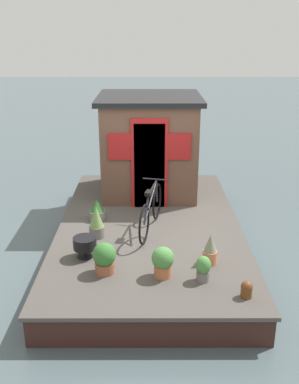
{
  "coord_description": "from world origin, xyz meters",
  "views": [
    {
      "loc": [
        -7.47,
        0.01,
        3.93
      ],
      "look_at": [
        -0.2,
        0.0,
        1.2
      ],
      "focal_mm": 41.51,
      "sensor_mm": 36.0,
      "label": 1
    }
  ],
  "objects_px": {
    "potted_plant_sage": "(210,250)",
    "potted_plant_rosemary": "(203,268)",
    "mooring_bollard": "(247,289)",
    "charcoal_grill": "(85,244)",
    "bicycle": "(151,210)",
    "potted_plant_lavender": "(97,210)",
    "potted_plant_fern": "(104,258)",
    "potted_plant_mint": "(96,222)",
    "potted_plant_succulent": "(163,261)",
    "houseboat_cabin": "(149,145)"
  },
  "relations": [
    {
      "from": "potted_plant_fern",
      "to": "potted_plant_mint",
      "type": "relative_size",
      "value": 0.82
    },
    {
      "from": "mooring_bollard",
      "to": "potted_plant_sage",
      "type": "bearing_deg",
      "value": 22.48
    },
    {
      "from": "bicycle",
      "to": "mooring_bollard",
      "type": "relative_size",
      "value": 7.1
    },
    {
      "from": "bicycle",
      "to": "potted_plant_fern",
      "type": "bearing_deg",
      "value": 154.86
    },
    {
      "from": "bicycle",
      "to": "potted_plant_lavender",
      "type": "bearing_deg",
      "value": 65.81
    },
    {
      "from": "charcoal_grill",
      "to": "mooring_bollard",
      "type": "distance_m",
      "value": 2.57
    },
    {
      "from": "potted_plant_succulent",
      "to": "potted_plant_lavender",
      "type": "bearing_deg",
      "value": 29.95
    },
    {
      "from": "potted_plant_sage",
      "to": "potted_plant_lavender",
      "type": "relative_size",
      "value": 1.2
    },
    {
      "from": "potted_plant_rosemary",
      "to": "charcoal_grill",
      "type": "height_order",
      "value": "potted_plant_rosemary"
    },
    {
      "from": "potted_plant_fern",
      "to": "potted_plant_lavender",
      "type": "xyz_separation_m",
      "value": [
        1.92,
        0.32,
        -0.05
      ]
    },
    {
      "from": "potted_plant_lavender",
      "to": "mooring_bollard",
      "type": "bearing_deg",
      "value": -138.26
    },
    {
      "from": "potted_plant_fern",
      "to": "potted_plant_rosemary",
      "type": "relative_size",
      "value": 1.23
    },
    {
      "from": "mooring_bollard",
      "to": "charcoal_grill",
      "type": "bearing_deg",
      "value": 64.22
    },
    {
      "from": "potted_plant_rosemary",
      "to": "mooring_bollard",
      "type": "height_order",
      "value": "potted_plant_rosemary"
    },
    {
      "from": "potted_plant_succulent",
      "to": "potted_plant_sage",
      "type": "bearing_deg",
      "value": -62.3
    },
    {
      "from": "bicycle",
      "to": "potted_plant_rosemary",
      "type": "bearing_deg",
      "value": -156.6
    },
    {
      "from": "potted_plant_rosemary",
      "to": "potted_plant_mint",
      "type": "distance_m",
      "value": 2.19
    },
    {
      "from": "potted_plant_fern",
      "to": "potted_plant_rosemary",
      "type": "xyz_separation_m",
      "value": [
        -0.22,
        -1.42,
        -0.04
      ]
    },
    {
      "from": "potted_plant_rosemary",
      "to": "mooring_bollard",
      "type": "relative_size",
      "value": 1.62
    },
    {
      "from": "potted_plant_mint",
      "to": "charcoal_grill",
      "type": "bearing_deg",
      "value": 171.39
    },
    {
      "from": "potted_plant_succulent",
      "to": "potted_plant_rosemary",
      "type": "relative_size",
      "value": 1.2
    },
    {
      "from": "potted_plant_sage",
      "to": "potted_plant_rosemary",
      "type": "distance_m",
      "value": 0.53
    },
    {
      "from": "charcoal_grill",
      "to": "mooring_bollard",
      "type": "xyz_separation_m",
      "value": [
        -1.12,
        -2.32,
        -0.11
      ]
    },
    {
      "from": "houseboat_cabin",
      "to": "bicycle",
      "type": "distance_m",
      "value": 2.1
    },
    {
      "from": "potted_plant_lavender",
      "to": "mooring_bollard",
      "type": "height_order",
      "value": "potted_plant_lavender"
    },
    {
      "from": "charcoal_grill",
      "to": "potted_plant_lavender",
      "type": "bearing_deg",
      "value": -1.41
    },
    {
      "from": "houseboat_cabin",
      "to": "potted_plant_sage",
      "type": "relative_size",
      "value": 4.37
    },
    {
      "from": "bicycle",
      "to": "potted_plant_mint",
      "type": "bearing_deg",
      "value": 106.72
    },
    {
      "from": "houseboat_cabin",
      "to": "mooring_bollard",
      "type": "xyz_separation_m",
      "value": [
        -4.09,
        -1.3,
        -0.93
      ]
    },
    {
      "from": "potted_plant_fern",
      "to": "mooring_bollard",
      "type": "bearing_deg",
      "value": -107.9
    },
    {
      "from": "potted_plant_fern",
      "to": "potted_plant_lavender",
      "type": "bearing_deg",
      "value": 9.38
    },
    {
      "from": "bicycle",
      "to": "potted_plant_succulent",
      "type": "height_order",
      "value": "bicycle"
    },
    {
      "from": "houseboat_cabin",
      "to": "charcoal_grill",
      "type": "height_order",
      "value": "houseboat_cabin"
    },
    {
      "from": "potted_plant_mint",
      "to": "mooring_bollard",
      "type": "distance_m",
      "value": 2.87
    },
    {
      "from": "potted_plant_fern",
      "to": "potted_plant_lavender",
      "type": "height_order",
      "value": "potted_plant_fern"
    },
    {
      "from": "potted_plant_sage",
      "to": "potted_plant_succulent",
      "type": "bearing_deg",
      "value": 117.7
    },
    {
      "from": "potted_plant_succulent",
      "to": "potted_plant_mint",
      "type": "xyz_separation_m",
      "value": [
        1.3,
        1.1,
        0.03
      ]
    },
    {
      "from": "mooring_bollard",
      "to": "houseboat_cabin",
      "type": "bearing_deg",
      "value": 17.63
    },
    {
      "from": "potted_plant_lavender",
      "to": "bicycle",
      "type": "bearing_deg",
      "value": -114.19
    },
    {
      "from": "houseboat_cabin",
      "to": "potted_plant_rosemary",
      "type": "distance_m",
      "value": 3.85
    },
    {
      "from": "potted_plant_mint",
      "to": "bicycle",
      "type": "bearing_deg",
      "value": -73.28
    },
    {
      "from": "bicycle",
      "to": "potted_plant_lavender",
      "type": "distance_m",
      "value": 1.12
    },
    {
      "from": "potted_plant_sage",
      "to": "potted_plant_rosemary",
      "type": "xyz_separation_m",
      "value": [
        -0.5,
        0.16,
        -0.03
      ]
    },
    {
      "from": "potted_plant_succulent",
      "to": "potted_plant_lavender",
      "type": "relative_size",
      "value": 1.15
    },
    {
      "from": "houseboat_cabin",
      "to": "potted_plant_mint",
      "type": "xyz_separation_m",
      "value": [
        -2.27,
        0.91,
        -0.78
      ]
    },
    {
      "from": "houseboat_cabin",
      "to": "potted_plant_mint",
      "type": "relative_size",
      "value": 3.65
    },
    {
      "from": "potted_plant_sage",
      "to": "potted_plant_mint",
      "type": "relative_size",
      "value": 0.84
    },
    {
      "from": "bicycle",
      "to": "potted_plant_sage",
      "type": "height_order",
      "value": "bicycle"
    },
    {
      "from": "houseboat_cabin",
      "to": "potted_plant_sage",
      "type": "height_order",
      "value": "houseboat_cabin"
    },
    {
      "from": "potted_plant_succulent",
      "to": "mooring_bollard",
      "type": "xyz_separation_m",
      "value": [
        -0.53,
        -1.11,
        -0.13
      ]
    }
  ]
}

